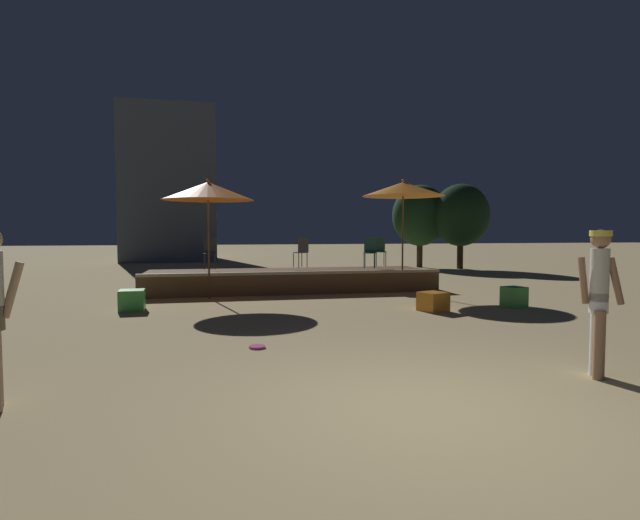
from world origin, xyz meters
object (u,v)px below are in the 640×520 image
Objects in this scene: bistro_chair_3 at (380,249)px; background_tree_1 at (461,215)px; person_1 at (599,294)px; bistro_chair_0 at (370,250)px; patio_umbrella_1 at (208,191)px; cube_seat_1 at (514,297)px; cube_seat_0 at (132,300)px; bistro_chair_2 at (302,249)px; patio_umbrella_0 at (403,189)px; frisbee_disc at (257,347)px; background_tree_0 at (420,216)px; bistro_chair_1 at (210,250)px; cube_seat_2 at (433,302)px.

background_tree_1 reaches higher than bistro_chair_3.
bistro_chair_0 is at bearing 27.65° from person_1.
cube_seat_1 is (6.85, -2.88, -2.52)m from patio_umbrella_1.
cube_seat_0 is at bearing -133.31° from bistro_chair_0.
bistro_chair_2 is at bearing -173.28° from bistro_chair_0.
frisbee_disc is (-4.60, -6.05, -2.90)m from patio_umbrella_0.
background_tree_0 is (5.08, 17.40, 1.48)m from person_1.
patio_umbrella_1 is 2.40m from bistro_chair_1.
cube_seat_0 is 1.05× the size of cube_seat_1.
person_1 reaches higher than cube_seat_2.
bistro_chair_1 reaches higher than cube_seat_2.
background_tree_1 reaches higher than patio_umbrella_0.
background_tree_0 is (4.33, 9.03, -0.44)m from patio_umbrella_0.
bistro_chair_1 is at bearing -142.05° from background_tree_0.
person_1 is 0.45× the size of background_tree_0.
cube_seat_1 is 6.32m from bistro_chair_2.
bistro_chair_3 reaches higher than frisbee_disc.
bistro_chair_0 is (0.06, 9.27, 0.18)m from person_1.
cube_seat_1 is 4.76m from bistro_chair_0.
background_tree_0 is (4.91, 12.40, 2.27)m from cube_seat_2.
person_1 reaches higher than cube_seat_0.
patio_umbrella_0 is 5.79× the size of cube_seat_0.
frisbee_disc is (-3.91, -6.95, -1.17)m from bistro_chair_0.
background_tree_0 reaches higher than person_1.
frisbee_disc is 0.06× the size of background_tree_0.
bistro_chair_0 is 2.05m from bistro_chair_2.
cube_seat_2 is at bearing -111.59° from background_tree_0.
cube_seat_2 is 5.07m from person_1.
person_1 is (-0.18, -5.00, 0.79)m from cube_seat_2.
background_tree_0 is at bearing 44.00° from patio_umbrella_1.
cube_seat_2 is 5.12m from bistro_chair_3.
cube_seat_2 is at bearing -12.21° from cube_seat_0.
patio_umbrella_0 is at bearing -115.63° from background_tree_0.
cube_seat_0 is at bearing 72.45° from person_1.
cube_seat_1 is 5.22m from bistro_chair_3.
person_1 is (-0.75, -8.37, -1.92)m from patio_umbrella_0.
cube_seat_1 is 0.13× the size of background_tree_1.
bistro_chair_1 is at bearing -150.38° from background_tree_1.
bistro_chair_1 reaches higher than frisbee_disc.
background_tree_1 is (1.48, -1.21, -0.01)m from background_tree_0.
patio_umbrella_0 is 0.81× the size of background_tree_0.
background_tree_1 reaches higher than bistro_chair_0.
cube_seat_2 is 0.74× the size of bistro_chair_3.
patio_umbrella_0 is 5.40m from patio_umbrella_1.
person_1 reaches higher than bistro_chair_0.
person_1 is 10.01m from bistro_chair_2.
cube_seat_0 is 7.84m from bistro_chair_3.
bistro_chair_2 is at bearing 38.17° from cube_seat_0.
patio_umbrella_1 is 7.85m from cube_seat_1.
bistro_chair_0 is 3.65× the size of frisbee_disc.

